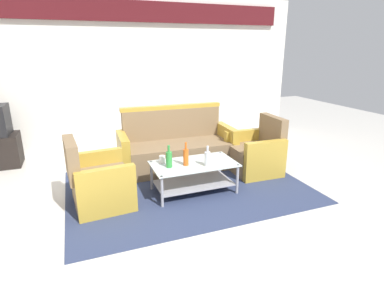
{
  "coord_description": "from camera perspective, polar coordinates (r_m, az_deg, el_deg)",
  "views": [
    {
      "loc": [
        -1.24,
        -3.0,
        1.87
      ],
      "look_at": [
        0.14,
        0.62,
        0.65
      ],
      "focal_mm": 29.09,
      "sensor_mm": 36.0,
      "label": 1
    }
  ],
  "objects": [
    {
      "name": "bottle_green",
      "position": [
        3.91,
        -4.24,
        -2.74
      ],
      "size": [
        0.08,
        0.08,
        0.29
      ],
      "color": "#2D8C38",
      "rests_on": "coffee_table"
    },
    {
      "name": "ground_plane",
      "position": [
        3.75,
        1.36,
        -12.45
      ],
      "size": [
        14.0,
        14.0,
        0.0
      ],
      "primitive_type": "plane",
      "color": "beige"
    },
    {
      "name": "bottle_clear",
      "position": [
        3.95,
        2.84,
        -2.64
      ],
      "size": [
        0.07,
        0.07,
        0.27
      ],
      "color": "silver",
      "rests_on": "coffee_table"
    },
    {
      "name": "couch",
      "position": [
        4.94,
        -2.78,
        -0.9
      ],
      "size": [
        1.82,
        0.8,
        0.96
      ],
      "rotation": [
        0.0,
        0.0,
        3.11
      ],
      "color": "#7F6647",
      "rests_on": "rug"
    },
    {
      "name": "armchair_right",
      "position": [
        4.88,
        11.59,
        -1.81
      ],
      "size": [
        0.72,
        0.78,
        0.85
      ],
      "rotation": [
        0.0,
        0.0,
        1.54
      ],
      "color": "#7F6647",
      "rests_on": "rug"
    },
    {
      "name": "coffee_table",
      "position": [
        4.12,
        0.34,
        -5.35
      ],
      "size": [
        1.1,
        0.6,
        0.4
      ],
      "color": "silver",
      "rests_on": "rug"
    },
    {
      "name": "bottle_orange",
      "position": [
        3.96,
        -1.13,
        -2.33
      ],
      "size": [
        0.07,
        0.07,
        0.31
      ],
      "color": "#D85919",
      "rests_on": "coffee_table"
    },
    {
      "name": "cup",
      "position": [
        4.08,
        -5.47,
        -2.83
      ],
      "size": [
        0.08,
        0.08,
        0.1
      ],
      "primitive_type": "cylinder",
      "color": "silver",
      "rests_on": "coffee_table"
    },
    {
      "name": "wall_back",
      "position": [
        6.19,
        -9.63,
        13.58
      ],
      "size": [
        6.52,
        0.19,
        2.8
      ],
      "color": "silver",
      "rests_on": "ground"
    },
    {
      "name": "armchair_left",
      "position": [
        3.96,
        -16.72,
        -6.87
      ],
      "size": [
        0.75,
        0.81,
        0.85
      ],
      "rotation": [
        0.0,
        0.0,
        -1.49
      ],
      "color": "#7F6647",
      "rests_on": "rug"
    },
    {
      "name": "rug",
      "position": [
        4.37,
        -0.86,
        -7.77
      ],
      "size": [
        3.18,
        2.27,
        0.01
      ],
      "primitive_type": "cube",
      "color": "#2D3856",
      "rests_on": "ground"
    }
  ]
}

